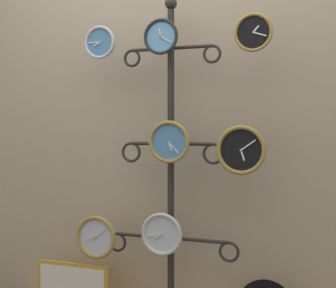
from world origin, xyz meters
TOP-DOWN VIEW (x-y plane):
  - shop_wall at (0.00, 0.57)m, footprint 4.40×0.04m
  - display_stand at (0.00, 0.41)m, footprint 0.79×0.43m
  - clock_top_left at (-0.41, 0.34)m, footprint 0.19×0.04m
  - clock_top_center at (-0.02, 0.32)m, footprint 0.20×0.04m
  - clock_top_right at (0.48, 0.30)m, footprint 0.20×0.04m
  - clock_middle_center at (0.02, 0.32)m, footprint 0.23×0.04m
  - clock_middle_right at (0.42, 0.31)m, footprint 0.26×0.04m
  - clock_bottom_left at (-0.42, 0.30)m, footprint 0.25×0.04m
  - clock_bottom_center at (-0.03, 0.33)m, footprint 0.24×0.04m
  - picture_frame at (-0.59, 0.31)m, footprint 0.47×0.02m

SIDE VIEW (x-z plane):
  - picture_frame at x=-0.59m, z-range 0.06..0.35m
  - clock_bottom_left at x=-0.42m, z-range 0.39..0.65m
  - clock_bottom_center at x=-0.03m, z-range 0.44..0.68m
  - display_stand at x=0.00m, z-range -0.36..1.52m
  - clock_middle_right at x=0.42m, z-range 0.91..1.17m
  - clock_middle_center at x=0.02m, z-range 0.96..1.19m
  - shop_wall at x=0.00m, z-range 0.00..2.80m
  - clock_top_right at x=0.48m, z-range 1.54..1.74m
  - clock_top_left at x=-0.41m, z-range 1.55..1.74m
  - clock_top_center at x=-0.02m, z-range 1.55..1.75m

